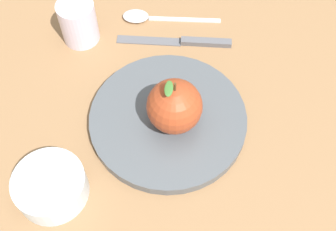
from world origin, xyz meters
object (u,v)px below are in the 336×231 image
Objects in this scene: side_bowl at (50,185)px; knife at (185,41)px; dinner_plate at (168,119)px; apple at (174,106)px; spoon at (147,17)px; cup at (78,20)px.

knife is at bearing -157.46° from side_bowl.
dinner_plate is 0.05m from apple.
spoon is at bearing -73.83° from knife.
apple is 0.24m from spoon.
apple is 0.21m from side_bowl.
cup is 0.19m from knife.
dinner_plate is at bearing -75.61° from apple.
side_bowl is at bearing -0.92° from apple.
spoon is (-0.12, 0.03, -0.04)m from cup.
knife is at bearing 106.17° from spoon.
dinner_plate is 0.23m from spoon.
knife is (-0.32, -0.13, -0.02)m from side_bowl.
apple is 1.25× the size of cup.
apple is 0.56× the size of knife.
spoon is at bearing -111.40° from apple.
dinner_plate is at bearing 66.72° from spoon.
spoon is (-0.09, -0.21, -0.01)m from dinner_plate.
dinner_plate reaches higher than knife.
dinner_plate is 2.51× the size of apple.
side_bowl is 1.30× the size of cup.
apple is at bearing 50.27° from knife.
knife is (-0.11, -0.14, -0.06)m from apple.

